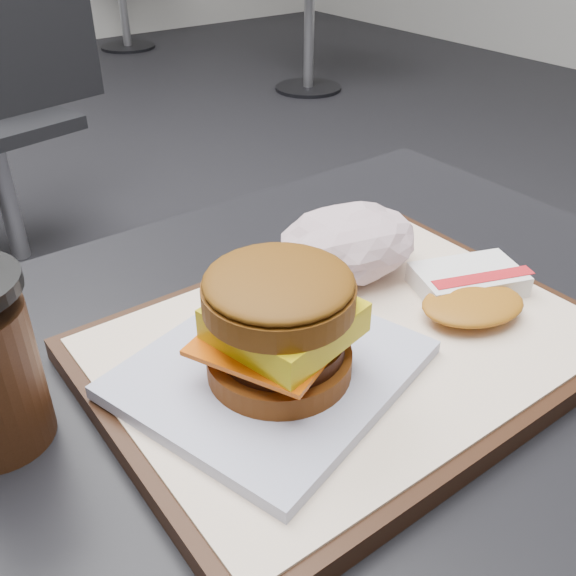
# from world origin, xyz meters

# --- Properties ---
(customer_table) EXTENTS (0.80, 0.60, 0.77)m
(customer_table) POSITION_xyz_m (0.00, 0.00, 0.58)
(customer_table) COLOR #A5A5AA
(customer_table) RESTS_ON ground
(serving_tray) EXTENTS (0.38, 0.28, 0.02)m
(serving_tray) POSITION_xyz_m (0.03, -0.00, 0.78)
(serving_tray) COLOR black
(serving_tray) RESTS_ON customer_table
(breakfast_sandwich) EXTENTS (0.23, 0.22, 0.09)m
(breakfast_sandwich) POSITION_xyz_m (-0.05, -0.01, 0.83)
(breakfast_sandwich) COLOR silver
(breakfast_sandwich) RESTS_ON serving_tray
(hash_brown) EXTENTS (0.13, 0.11, 0.02)m
(hash_brown) POSITION_xyz_m (0.14, -0.02, 0.80)
(hash_brown) COLOR white
(hash_brown) RESTS_ON serving_tray
(crumpled_wrapper) EXTENTS (0.13, 0.10, 0.06)m
(crumpled_wrapper) POSITION_xyz_m (0.09, 0.07, 0.82)
(crumpled_wrapper) COLOR silver
(crumpled_wrapper) RESTS_ON serving_tray
(neighbor_chair) EXTENTS (0.64, 0.50, 0.88)m
(neighbor_chair) POSITION_xyz_m (0.22, 1.78, 0.51)
(neighbor_chair) COLOR #B5B4BA
(neighbor_chair) RESTS_ON ground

